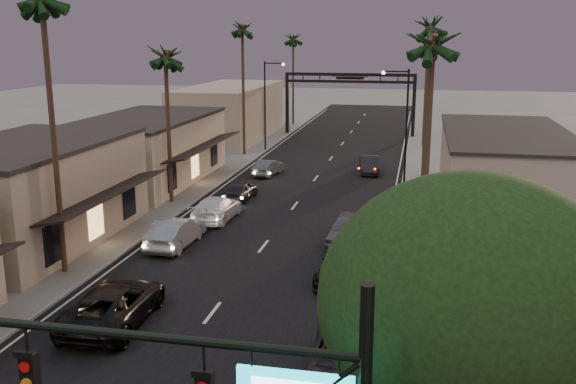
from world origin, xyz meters
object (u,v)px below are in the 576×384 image
at_px(palm_ld, 242,25).
at_px(palm_rc, 428,46).
at_px(corner_tree, 474,314).
at_px(palm_rb, 430,22).
at_px(streetlight_left, 268,98).
at_px(curbside_black, 347,263).
at_px(oncoming_silver, 176,232).
at_px(streetlight_right, 403,117).
at_px(palm_lc, 165,51).
at_px(palm_far, 293,36).
at_px(palm_ra, 433,35).
at_px(arch, 350,88).
at_px(curbside_near, 347,361).
at_px(oncoming_pickup, 114,304).

bearing_deg(palm_ld, palm_rc, 27.62).
bearing_deg(corner_tree, palm_rb, 91.37).
xyz_separation_m(streetlight_left, curbside_black, (12.04, -33.90, -4.54)).
distance_m(corner_tree, oncoming_silver, 24.81).
height_order(streetlight_right, palm_lc, palm_lc).
height_order(palm_far, curbside_black, palm_far).
xyz_separation_m(palm_ra, palm_rb, (0.00, 20.00, 0.97)).
bearing_deg(streetlight_left, arch, 60.03).
xyz_separation_m(palm_far, curbside_near, (14.50, -63.38, -10.66)).
xyz_separation_m(corner_tree, curbside_black, (-4.36, 16.65, -5.19)).
xyz_separation_m(corner_tree, palm_ra, (-0.88, 16.55, 5.46)).
distance_m(arch, curbside_black, 46.43).
bearing_deg(streetlight_right, palm_rb, -30.76).
distance_m(corner_tree, palm_far, 72.96).
bearing_deg(palm_lc, corner_tree, -57.66).
bearing_deg(oncoming_pickup, corner_tree, 140.20).
xyz_separation_m(arch, curbside_black, (5.12, -45.90, -4.74)).
relative_size(palm_far, curbside_black, 2.42).
bearing_deg(palm_ra, arch, 100.59).
bearing_deg(oncoming_silver, oncoming_pickup, 98.94).
xyz_separation_m(palm_ra, curbside_near, (-2.40, -9.38, -10.66)).
xyz_separation_m(streetlight_left, oncoming_pickup, (3.35, -40.74, -4.50)).
distance_m(arch, palm_ra, 47.17).
height_order(streetlight_left, palm_rc, palm_rc).
bearing_deg(palm_ld, palm_far, 89.25).
distance_m(palm_rb, oncoming_silver, 24.49).
bearing_deg(palm_rb, corner_tree, -88.63).
xyz_separation_m(streetlight_right, palm_far, (-15.22, 33.00, 6.11)).
xyz_separation_m(corner_tree, palm_ld, (-18.08, 47.55, 6.44)).
relative_size(palm_lc, palm_ra, 0.92).
relative_size(palm_ra, curbside_near, 2.35).
xyz_separation_m(corner_tree, streetlight_right, (-2.56, 37.55, -0.65)).
bearing_deg(curbside_near, oncoming_pickup, 164.61).
height_order(oncoming_silver, curbside_near, oncoming_silver).
height_order(palm_rc, oncoming_pickup, palm_rc).
bearing_deg(curbside_near, curbside_black, 96.29).
xyz_separation_m(palm_ld, curbside_black, (13.72, -30.90, -11.62)).
bearing_deg(palm_ld, curbside_black, -66.07).
xyz_separation_m(oncoming_pickup, curbside_near, (9.77, -2.65, -0.05)).
bearing_deg(oncoming_silver, curbside_black, 165.13).
bearing_deg(palm_ra, palm_far, 107.38).
bearing_deg(streetlight_right, curbside_black, -94.93).
bearing_deg(curbside_near, palm_far, 102.65).
bearing_deg(palm_lc, arch, 75.80).
xyz_separation_m(oncoming_pickup, curbside_black, (8.69, 6.83, -0.04)).
xyz_separation_m(palm_rc, oncoming_pickup, (-12.17, -46.74, -9.64)).
xyz_separation_m(palm_lc, oncoming_pickup, (5.03, -18.74, -9.64)).
xyz_separation_m(palm_ra, palm_rc, (0.00, 40.00, -0.97)).
distance_m(streetlight_left, palm_ra, 37.87).
relative_size(arch, streetlight_right, 1.69).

